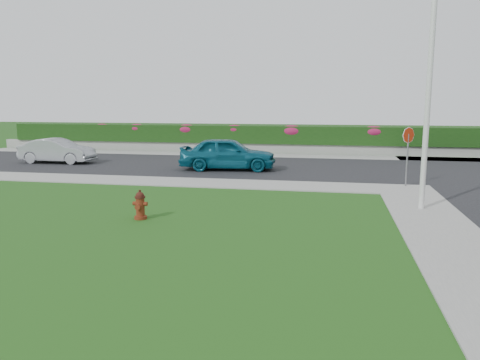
% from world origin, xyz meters
% --- Properties ---
extents(ground, '(120.00, 120.00, 0.00)m').
position_xyz_m(ground, '(0.00, 0.00, 0.00)').
color(ground, black).
rests_on(ground, ground).
extents(street_far, '(26.00, 8.00, 0.04)m').
position_xyz_m(street_far, '(-5.00, 14.00, 0.02)').
color(street_far, black).
rests_on(street_far, ground).
extents(sidewalk_far, '(24.00, 2.00, 0.04)m').
position_xyz_m(sidewalk_far, '(-6.00, 9.00, 0.02)').
color(sidewalk_far, gray).
rests_on(sidewalk_far, ground).
extents(curb_corner, '(2.00, 2.00, 0.04)m').
position_xyz_m(curb_corner, '(7.00, 9.00, 0.02)').
color(curb_corner, gray).
rests_on(curb_corner, ground).
extents(sidewalk_beyond, '(34.00, 2.00, 0.04)m').
position_xyz_m(sidewalk_beyond, '(-1.00, 19.00, 0.02)').
color(sidewalk_beyond, gray).
rests_on(sidewalk_beyond, ground).
extents(retaining_wall, '(34.00, 0.40, 0.60)m').
position_xyz_m(retaining_wall, '(-1.00, 20.50, 0.30)').
color(retaining_wall, gray).
rests_on(retaining_wall, ground).
extents(hedge, '(32.00, 0.90, 1.10)m').
position_xyz_m(hedge, '(-1.00, 20.60, 1.15)').
color(hedge, black).
rests_on(hedge, retaining_wall).
extents(fire_hydrant, '(0.41, 0.39, 0.81)m').
position_xyz_m(fire_hydrant, '(-0.81, 3.13, 0.38)').
color(fire_hydrant, '#55240D').
rests_on(fire_hydrant, ground).
extents(sedan_teal, '(4.64, 2.30, 1.52)m').
position_xyz_m(sedan_teal, '(-0.46, 12.64, 0.80)').
color(sedan_teal, '#0D546A').
rests_on(sedan_teal, street_far).
extents(sedan_silver, '(3.86, 1.38, 1.27)m').
position_xyz_m(sedan_silver, '(-9.72, 13.38, 0.67)').
color(sedan_silver, '#A3A5AA').
rests_on(sedan_silver, street_far).
extents(utility_pole, '(0.16, 0.16, 6.68)m').
position_xyz_m(utility_pole, '(6.96, 5.77, 3.34)').
color(utility_pole, silver).
rests_on(utility_pole, ground).
extents(stop_sign, '(0.48, 0.41, 2.27)m').
position_xyz_m(stop_sign, '(7.08, 9.66, 1.66)').
color(stop_sign, slate).
rests_on(stop_sign, ground).
extents(flower_clump_a, '(1.06, 0.68, 0.53)m').
position_xyz_m(flower_clump_a, '(-10.81, 20.50, 1.49)').
color(flower_clump_a, '#B51F4C').
rests_on(flower_clump_a, hedge).
extents(flower_clump_b, '(1.17, 0.75, 0.59)m').
position_xyz_m(flower_clump_b, '(-8.35, 20.50, 1.47)').
color(flower_clump_b, '#B51F4C').
rests_on(flower_clump_b, hedge).
extents(flower_clump_c, '(1.31, 0.84, 0.65)m').
position_xyz_m(flower_clump_c, '(-4.92, 20.50, 1.44)').
color(flower_clump_c, '#B51F4C').
rests_on(flower_clump_c, hedge).
extents(flower_clump_d, '(1.16, 0.75, 0.58)m').
position_xyz_m(flower_clump_d, '(-1.76, 20.50, 1.47)').
color(flower_clump_d, '#B51F4C').
rests_on(flower_clump_d, hedge).
extents(flower_clump_e, '(1.42, 0.91, 0.71)m').
position_xyz_m(flower_clump_e, '(1.86, 20.50, 1.42)').
color(flower_clump_e, '#B51F4C').
rests_on(flower_clump_e, hedge).
extents(flower_clump_f, '(1.35, 0.87, 0.67)m').
position_xyz_m(flower_clump_f, '(6.77, 20.50, 1.43)').
color(flower_clump_f, '#B51F4C').
rests_on(flower_clump_f, hedge).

